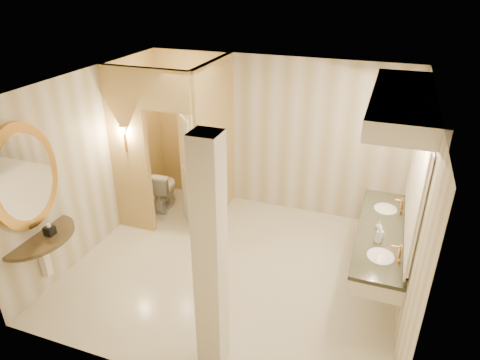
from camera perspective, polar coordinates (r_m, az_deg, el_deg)
name	(u,v)px	position (r m, az deg, el deg)	size (l,w,h in m)	color
floor	(234,268)	(6.38, -0.77, -11.65)	(4.50, 4.50, 0.00)	beige
ceiling	(233,85)	(5.17, -0.95, 12.59)	(4.50, 4.50, 0.00)	silver
wall_back	(274,136)	(7.40, 4.62, 5.89)	(4.50, 0.02, 2.70)	beige
wall_front	(158,279)	(4.14, -10.85, -12.85)	(4.50, 0.02, 2.70)	beige
wall_left	(92,163)	(6.71, -19.18, 2.21)	(0.02, 4.00, 2.70)	beige
wall_right	(415,216)	(5.39, 22.26, -4.48)	(0.02, 4.00, 2.70)	beige
toilet_closet	(188,147)	(6.86, -6.95, 4.40)	(1.50, 1.55, 2.70)	#D4BE6F
wall_sconce	(124,131)	(6.70, -15.24, 6.28)	(0.14, 0.14, 0.42)	#C6853F
vanity	(395,179)	(5.56, 19.97, 0.16)	(0.75, 2.37, 2.09)	white
console_shelf	(29,203)	(5.86, -26.31, -2.77)	(1.05, 1.05, 1.98)	black
pillar	(210,261)	(4.29, -3.98, -10.78)	(0.27, 0.27, 2.70)	white
tissue_box	(50,231)	(6.00, -24.04, -6.18)	(0.12, 0.12, 0.12)	black
toilet	(163,188)	(7.83, -10.25, -1.09)	(0.42, 0.73, 0.75)	white
soap_bottle_a	(381,233)	(5.71, 18.33, -6.73)	(0.06, 0.06, 0.13)	beige
soap_bottle_b	(379,225)	(5.88, 18.08, -5.79)	(0.09, 0.09, 0.12)	silver
soap_bottle_c	(379,234)	(5.59, 18.05, -6.91)	(0.09, 0.09, 0.23)	#C6B28C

